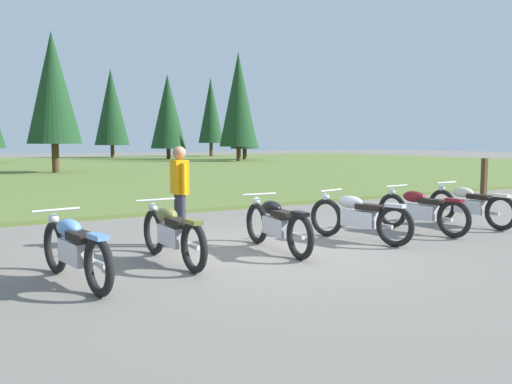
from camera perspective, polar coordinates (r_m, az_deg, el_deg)
ground_plane at (r=8.47m, az=2.08°, el=-6.42°), size 140.00×140.00×0.00m
grass_moorland at (r=34.08m, az=-23.08°, el=2.28°), size 80.00×44.00×0.10m
forest_treeline at (r=43.01m, az=-18.38°, el=9.05°), size 43.45×28.39×8.78m
motorcycle_sky_blue at (r=6.87m, az=-19.07°, el=-5.83°), size 0.67×2.09×0.88m
motorcycle_olive at (r=7.69m, az=-9.10°, el=-4.39°), size 0.62×2.10×0.88m
motorcycle_black at (r=8.41m, az=2.24°, el=-3.47°), size 0.62×2.10×0.88m
motorcycle_silver at (r=9.38m, az=11.04°, el=-2.62°), size 0.79×2.05×0.88m
motorcycle_maroon at (r=10.56m, az=17.45°, el=-1.86°), size 0.62×2.10×0.88m
motorcycle_cream at (r=11.75m, az=22.14°, el=-1.28°), size 0.62×2.10×0.88m
rider_with_back_turned at (r=8.83m, az=-8.27°, el=0.25°), size 0.25×0.55×1.67m
trail_marker_post at (r=14.71m, az=23.48°, el=0.83°), size 0.12×0.12×1.31m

